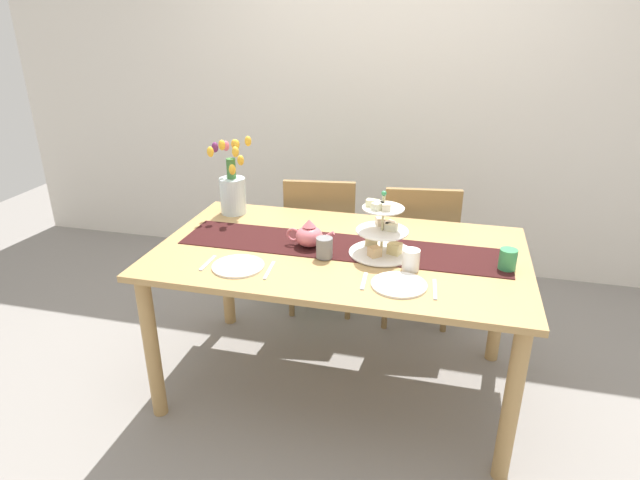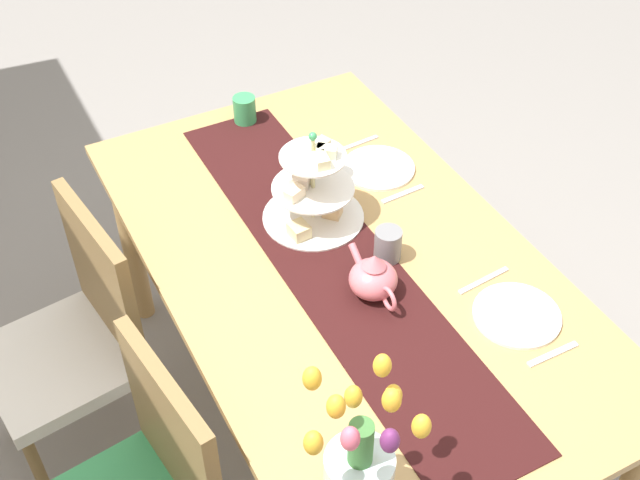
{
  "view_description": "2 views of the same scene",
  "coord_description": "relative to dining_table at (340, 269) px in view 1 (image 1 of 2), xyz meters",
  "views": [
    {
      "loc": [
        0.47,
        -2.25,
        1.81
      ],
      "look_at": [
        -0.09,
        -0.04,
        0.83
      ],
      "focal_mm": 30.01,
      "sensor_mm": 36.0,
      "label": 1
    },
    {
      "loc": [
        -1.42,
        0.82,
        2.36
      ],
      "look_at": [
        0.07,
        0.04,
        0.81
      ],
      "focal_mm": 45.64,
      "sensor_mm": 36.0,
      "label": 2
    }
  ],
  "objects": [
    {
      "name": "ground_plane",
      "position": [
        0.0,
        0.0,
        -0.67
      ],
      "size": [
        8.0,
        8.0,
        0.0
      ],
      "primitive_type": "plane",
      "color": "gray"
    },
    {
      "name": "room_wall_rear",
      "position": [
        0.0,
        1.6,
        0.63
      ],
      "size": [
        6.0,
        0.08,
        2.6
      ],
      "primitive_type": "cube",
      "color": "silver",
      "rests_on": "ground_plane"
    },
    {
      "name": "dining_table",
      "position": [
        0.0,
        0.0,
        0.0
      ],
      "size": [
        1.73,
        1.0,
        0.77
      ],
      "color": "tan",
      "rests_on": "ground_plane"
    },
    {
      "name": "chair_left",
      "position": [
        -0.27,
        0.73,
        -0.17
      ],
      "size": [
        0.48,
        0.48,
        0.91
      ],
      "color": "olive",
      "rests_on": "ground_plane"
    },
    {
      "name": "chair_right",
      "position": [
        0.32,
        0.73,
        -0.17
      ],
      "size": [
        0.48,
        0.48,
        0.91
      ],
      "color": "olive",
      "rests_on": "ground_plane"
    },
    {
      "name": "table_runner",
      "position": [
        0.0,
        0.03,
        0.1
      ],
      "size": [
        1.56,
        0.31,
        0.0
      ],
      "primitive_type": "cube",
      "color": "black",
      "rests_on": "dining_table"
    },
    {
      "name": "tiered_cake_stand",
      "position": [
        0.19,
        0.0,
        0.2
      ],
      "size": [
        0.3,
        0.3,
        0.3
      ],
      "color": "beige",
      "rests_on": "table_runner"
    },
    {
      "name": "teapot",
      "position": [
        -0.15,
        0.0,
        0.16
      ],
      "size": [
        0.24,
        0.13,
        0.14
      ],
      "color": "#D66B75",
      "rests_on": "table_runner"
    },
    {
      "name": "tulip_vase",
      "position": [
        -0.68,
        0.35,
        0.25
      ],
      "size": [
        0.2,
        0.25,
        0.42
      ],
      "color": "silver",
      "rests_on": "dining_table"
    },
    {
      "name": "dinner_plate_left",
      "position": [
        -0.4,
        -0.29,
        0.1
      ],
      "size": [
        0.23,
        0.23,
        0.01
      ],
      "primitive_type": "cylinder",
      "color": "white",
      "rests_on": "dining_table"
    },
    {
      "name": "fork_left",
      "position": [
        -0.54,
        -0.29,
        0.1
      ],
      "size": [
        0.02,
        0.15,
        0.01
      ],
      "primitive_type": "cube",
      "rotation": [
        0.0,
        0.0,
        -0.01
      ],
      "color": "silver",
      "rests_on": "dining_table"
    },
    {
      "name": "knife_left",
      "position": [
        -0.25,
        -0.29,
        0.1
      ],
      "size": [
        0.03,
        0.17,
        0.01
      ],
      "primitive_type": "cube",
      "rotation": [
        0.0,
        0.0,
        0.09
      ],
      "color": "silver",
      "rests_on": "dining_table"
    },
    {
      "name": "dinner_plate_right",
      "position": [
        0.31,
        -0.29,
        0.1
      ],
      "size": [
        0.23,
        0.23,
        0.01
      ],
      "primitive_type": "cylinder",
      "color": "white",
      "rests_on": "dining_table"
    },
    {
      "name": "fork_right",
      "position": [
        0.17,
        -0.29,
        0.1
      ],
      "size": [
        0.02,
        0.15,
        0.01
      ],
      "primitive_type": "cube",
      "rotation": [
        0.0,
        0.0,
        0.06
      ],
      "color": "silver",
      "rests_on": "dining_table"
    },
    {
      "name": "knife_right",
      "position": [
        0.46,
        -0.29,
        0.1
      ],
      "size": [
        0.03,
        0.17,
        0.01
      ],
      "primitive_type": "cube",
      "rotation": [
        0.0,
        0.0,
        0.08
      ],
      "color": "silver",
      "rests_on": "dining_table"
    },
    {
      "name": "mug_grey",
      "position": [
        -0.05,
        -0.11,
        0.15
      ],
      "size": [
        0.08,
        0.08,
        0.09
      ],
      "primitive_type": "cylinder",
      "color": "slate",
      "rests_on": "table_runner"
    },
    {
      "name": "mug_white_text",
      "position": [
        0.34,
        -0.13,
        0.15
      ],
      "size": [
        0.08,
        0.08,
        0.09
      ],
      "primitive_type": "cylinder",
      "color": "white",
      "rests_on": "dining_table"
    },
    {
      "name": "mug_orange",
      "position": [
        0.75,
        -0.02,
        0.15
      ],
      "size": [
        0.08,
        0.08,
        0.09
      ],
      "primitive_type": "cylinder",
      "color": "#389356",
      "rests_on": "dining_table"
    }
  ]
}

